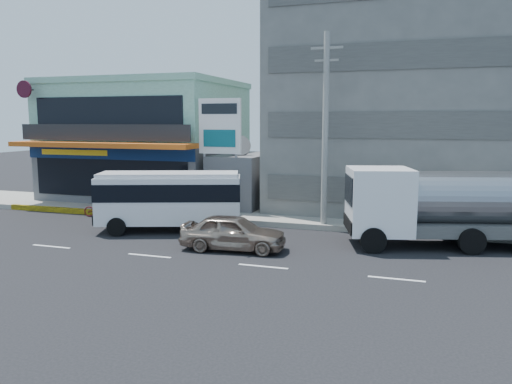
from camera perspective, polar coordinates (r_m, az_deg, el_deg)
ground at (r=21.56m, az=-12.08°, el=-7.15°), size 120.00×120.00×0.00m
sidewalk at (r=28.52m, az=6.49°, el=-2.95°), size 70.00×5.00×0.30m
shop_building at (r=36.92m, az=-12.19°, el=5.46°), size 12.40×11.70×8.00m
concrete_building at (r=32.97m, az=17.36°, el=10.20°), size 16.00×12.00×14.00m
gap_structure at (r=31.98m, az=-1.36°, el=1.21°), size 3.00×6.00×3.50m
satellite_dish at (r=30.87m, az=-1.99°, el=4.36°), size 1.50×1.50×0.15m
billboard at (r=29.31m, az=-4.14°, el=6.78°), size 2.60×0.18×6.90m
utility_pole_near at (r=25.75m, az=7.92°, el=7.03°), size 1.60×0.30×10.00m
minibus at (r=25.79m, az=-9.85°, el=-0.48°), size 7.57×4.56×3.02m
sedan at (r=21.89m, az=-2.62°, el=-4.62°), size 4.76×2.26×1.57m
tanker_truck at (r=23.71m, az=20.42°, el=-1.41°), size 9.33×4.86×3.53m
motorcycle_rider at (r=30.75m, az=-17.52°, el=-1.31°), size 1.90×1.06×2.31m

